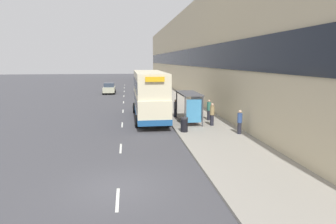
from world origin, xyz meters
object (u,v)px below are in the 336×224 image
Objects in this scene: bus_shelter at (192,102)px; double_decker_bus_near at (150,94)px; pedestrian_1 at (209,110)px; pedestrian_3 at (212,114)px; pedestrian_2 at (175,108)px; car_0 at (109,88)px; pedestrian_at_shelter at (240,122)px; litter_bin at (184,125)px.

double_decker_bus_near is (-3.30, 2.69, 0.41)m from bus_shelter.
pedestrian_3 is (-0.35, -2.19, 0.00)m from pedestrian_1.
double_decker_bus_near is 5.89× the size of pedestrian_3.
pedestrian_1 is (1.73, 0.86, -0.81)m from bus_shelter.
pedestrian_2 is 4.52m from pedestrian_3.
bus_shelter reaches higher than car_0.
pedestrian_2 is at bearing 107.82° from car_0.
bus_shelter is at bearing -39.23° from double_decker_bus_near.
double_decker_bus_near is 6.29m from pedestrian_3.
pedestrian_at_shelter is at bearing -68.67° from pedestrian_3.
bus_shelter reaches higher than pedestrian_at_shelter.
car_0 is (-4.84, 22.23, -1.43)m from double_decker_bus_near.
bus_shelter is 2.33× the size of pedestrian_1.
car_0 is 31.11m from pedestrian_at_shelter.
litter_bin is at bearing -92.81° from pedestrian_2.
double_decker_bus_near is at bearing 176.50° from pedestrian_2.
litter_bin is at bearing 162.89° from pedestrian_at_shelter.
pedestrian_3 reaches higher than car_0.
double_decker_bus_near reaches higher than car_0.
bus_shelter reaches higher than pedestrian_2.
car_0 is at bearing 109.93° from pedestrian_3.
pedestrian_2 is 1.56× the size of litter_bin.
double_decker_bus_near is at bearing 102.28° from car_0.
pedestrian_3 is (4.68, -4.02, -1.22)m from double_decker_bus_near.
pedestrian_1 is 4.99m from litter_bin.
car_0 is 23.50m from pedestrian_2.
bus_shelter is 2.56× the size of pedestrian_2.
bus_shelter is 2.46× the size of pedestrian_at_shelter.
pedestrian_at_shelter is at bearing -50.11° from double_decker_bus_near.
double_decker_bus_near is at bearing 160.03° from pedestrian_1.
pedestrian_1 is at bearing 112.30° from car_0.
double_decker_bus_near reaches higher than pedestrian_2.
pedestrian_1 reaches higher than litter_bin.
car_0 is at bearing 112.30° from pedestrian_1.
bus_shelter is 26.24m from car_0.
pedestrian_2 is at bearing 87.19° from litter_bin.
car_0 is at bearing 107.82° from pedestrian_2.
bus_shelter is at bearing 136.14° from pedestrian_3.
pedestrian_3 is at bearing -59.03° from pedestrian_2.
double_decker_bus_near is at bearing 129.89° from pedestrian_at_shelter.
bus_shelter is 4.00× the size of litter_bin.
pedestrian_1 is (9.87, -24.06, 0.21)m from car_0.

